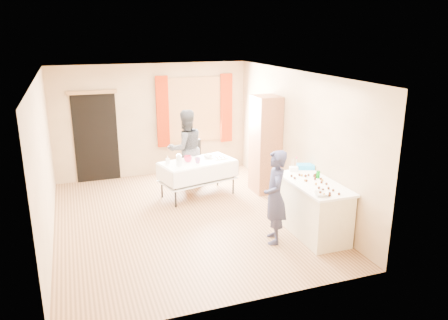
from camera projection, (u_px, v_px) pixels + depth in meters
name	position (u px, v px, depth m)	size (l,w,h in m)	color
floor	(184.00, 219.00, 7.99)	(4.50, 5.50, 0.02)	#9E7047
ceiling	(180.00, 74.00, 7.24)	(4.50, 5.50, 0.02)	white
wall_back	(153.00, 120.00, 10.11)	(4.50, 0.02, 2.60)	tan
wall_front	(241.00, 208.00, 5.13)	(4.50, 0.02, 2.60)	tan
wall_left	(43.00, 163.00, 6.89)	(0.02, 5.50, 2.60)	tan
wall_right	(297.00, 140.00, 8.34)	(0.02, 5.50, 2.60)	tan
window_frame	(195.00, 110.00, 10.34)	(1.32, 0.06, 1.52)	olive
window_pane	(195.00, 110.00, 10.32)	(1.20, 0.02, 1.40)	white
curtain_left	(163.00, 112.00, 10.04)	(0.28, 0.06, 1.65)	#9C2003
curtain_right	(226.00, 108.00, 10.54)	(0.28, 0.06, 1.65)	#9C2003
doorway	(96.00, 138.00, 9.75)	(0.95, 0.04, 2.00)	black
door_lintel	(92.00, 92.00, 9.43)	(1.05, 0.06, 0.08)	olive
cabinet	(265.00, 145.00, 9.10)	(0.50, 0.60, 2.04)	brown
counter	(313.00, 208.00, 7.30)	(0.71, 1.50, 0.91)	beige
party_table	(198.00, 175.00, 8.97)	(1.65, 1.11, 0.75)	black
chair	(193.00, 169.00, 9.92)	(0.46, 0.46, 0.94)	black
girl	(275.00, 197.00, 6.93)	(0.52, 0.64, 1.53)	#202242
woman	(186.00, 149.00, 9.44)	(0.91, 0.76, 1.70)	black
soda_can	(318.00, 175.00, 7.36)	(0.07, 0.07, 0.12)	#068411
mixing_bowl	(321.00, 194.00, 6.59)	(0.27, 0.27, 0.05)	white
foam_block	(294.00, 169.00, 7.72)	(0.15, 0.10, 0.08)	white
blue_basket	(306.00, 166.00, 7.87)	(0.30, 0.20, 0.08)	#1EA5F8
pitcher	(179.00, 161.00, 8.52)	(0.11, 0.11, 0.22)	silver
cup_red	(188.00, 159.00, 8.83)	(0.20, 0.20, 0.12)	#DD2950
cup_rainbow	(198.00, 161.00, 8.73)	(0.13, 0.13, 0.11)	red
small_bowl	(208.00, 156.00, 9.11)	(0.19, 0.19, 0.06)	white
pastry_tray	(220.00, 158.00, 9.06)	(0.28, 0.20, 0.02)	white
bottle	(168.00, 160.00, 8.69)	(0.07, 0.07, 0.16)	white
cake_balls	(316.00, 182.00, 7.12)	(0.49, 1.05, 0.04)	#3F2314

